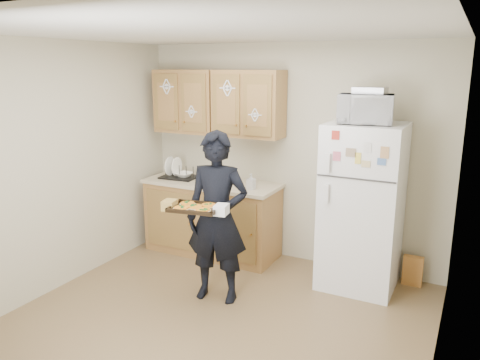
% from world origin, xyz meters
% --- Properties ---
extents(floor, '(3.60, 3.60, 0.00)m').
position_xyz_m(floor, '(0.00, 0.00, 0.00)').
color(floor, brown).
rests_on(floor, ground).
extents(ceiling, '(3.60, 3.60, 0.00)m').
position_xyz_m(ceiling, '(0.00, 0.00, 2.50)').
color(ceiling, silver).
rests_on(ceiling, wall_back).
extents(wall_back, '(3.60, 0.04, 2.50)m').
position_xyz_m(wall_back, '(0.00, 1.80, 1.25)').
color(wall_back, '#B8B195').
rests_on(wall_back, floor).
extents(wall_front, '(3.60, 0.04, 2.50)m').
position_xyz_m(wall_front, '(0.00, -1.80, 1.25)').
color(wall_front, '#B8B195').
rests_on(wall_front, floor).
extents(wall_left, '(0.04, 3.60, 2.50)m').
position_xyz_m(wall_left, '(-1.80, 0.00, 1.25)').
color(wall_left, '#B8B195').
rests_on(wall_left, floor).
extents(wall_right, '(0.04, 3.60, 2.50)m').
position_xyz_m(wall_right, '(1.80, 0.00, 1.25)').
color(wall_right, '#B8B195').
rests_on(wall_right, floor).
extents(refrigerator, '(0.75, 0.70, 1.70)m').
position_xyz_m(refrigerator, '(0.95, 1.43, 0.85)').
color(refrigerator, white).
rests_on(refrigerator, floor).
extents(base_cabinet, '(1.60, 0.60, 0.86)m').
position_xyz_m(base_cabinet, '(-0.85, 1.48, 0.43)').
color(base_cabinet, olive).
rests_on(base_cabinet, floor).
extents(countertop, '(1.64, 0.64, 0.04)m').
position_xyz_m(countertop, '(-0.85, 1.48, 0.88)').
color(countertop, '#BFAE93').
rests_on(countertop, base_cabinet).
extents(upper_cab_left, '(0.80, 0.33, 0.75)m').
position_xyz_m(upper_cab_left, '(-1.25, 1.61, 1.83)').
color(upper_cab_left, olive).
rests_on(upper_cab_left, wall_back).
extents(upper_cab_right, '(0.80, 0.33, 0.75)m').
position_xyz_m(upper_cab_right, '(-0.43, 1.61, 1.83)').
color(upper_cab_right, olive).
rests_on(upper_cab_right, wall_back).
extents(cereal_box, '(0.20, 0.07, 0.32)m').
position_xyz_m(cereal_box, '(1.47, 1.67, 0.16)').
color(cereal_box, '#E2BB4F').
rests_on(cereal_box, floor).
extents(person, '(0.67, 0.51, 1.66)m').
position_xyz_m(person, '(-0.21, 0.50, 0.83)').
color(person, black).
rests_on(person, floor).
extents(baking_tray, '(0.49, 0.40, 0.04)m').
position_xyz_m(baking_tray, '(-0.27, 0.21, 1.00)').
color(baking_tray, black).
rests_on(baking_tray, person).
extents(pizza_front_left, '(0.15, 0.15, 0.02)m').
position_xyz_m(pizza_front_left, '(-0.35, 0.12, 1.02)').
color(pizza_front_left, orange).
rests_on(pizza_front_left, baking_tray).
extents(pizza_front_right, '(0.15, 0.15, 0.02)m').
position_xyz_m(pizza_front_right, '(-0.15, 0.15, 1.02)').
color(pizza_front_right, orange).
rests_on(pizza_front_right, baking_tray).
extents(pizza_back_left, '(0.15, 0.15, 0.02)m').
position_xyz_m(pizza_back_left, '(-0.38, 0.26, 1.02)').
color(pizza_back_left, orange).
rests_on(pizza_back_left, baking_tray).
extents(pizza_back_right, '(0.15, 0.15, 0.02)m').
position_xyz_m(pizza_back_right, '(-0.18, 0.30, 1.02)').
color(pizza_back_right, orange).
rests_on(pizza_back_right, baking_tray).
extents(pizza_center, '(0.15, 0.15, 0.02)m').
position_xyz_m(pizza_center, '(-0.27, 0.21, 1.02)').
color(pizza_center, orange).
rests_on(pizza_center, baking_tray).
extents(microwave, '(0.56, 0.42, 0.28)m').
position_xyz_m(microwave, '(0.93, 1.38, 1.84)').
color(microwave, white).
rests_on(microwave, refrigerator).
extents(foil_pan, '(0.31, 0.22, 0.06)m').
position_xyz_m(foil_pan, '(0.96, 1.41, 2.01)').
color(foil_pan, silver).
rests_on(foil_pan, microwave).
extents(dish_rack, '(0.46, 0.36, 0.17)m').
position_xyz_m(dish_rack, '(-1.31, 1.47, 0.99)').
color(dish_rack, black).
rests_on(dish_rack, countertop).
extents(bowl, '(0.24, 0.24, 0.05)m').
position_xyz_m(bowl, '(-1.24, 1.47, 0.95)').
color(bowl, white).
rests_on(bowl, dish_rack).
extents(soap_bottle, '(0.09, 0.09, 0.18)m').
position_xyz_m(soap_bottle, '(-0.28, 1.38, 0.99)').
color(soap_bottle, white).
rests_on(soap_bottle, countertop).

